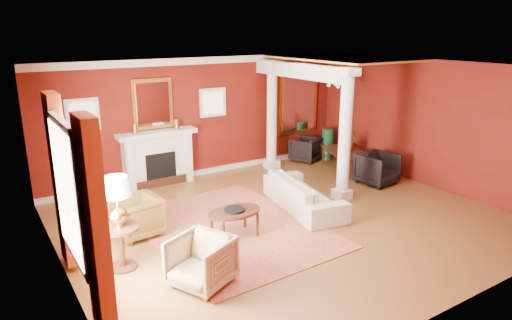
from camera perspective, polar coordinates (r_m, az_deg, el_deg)
ground at (r=8.91m, az=3.88°, el=-7.47°), size 8.00×8.00×0.00m
room_shell at (r=8.31m, az=4.14°, el=5.39°), size 8.04×7.04×2.92m
fireplace at (r=10.88m, az=-12.14°, el=0.24°), size 1.85×0.42×1.29m
overmantel_mirror at (r=10.74m, az=-12.80°, el=6.86°), size 0.95×0.07×1.15m
flank_window_left at (r=10.35m, az=-20.87°, el=5.29°), size 0.70×0.07×0.70m
flank_window_right at (r=11.38m, az=-5.40°, el=7.18°), size 0.70×0.07×0.70m
left_window at (r=6.38m, az=-21.75°, el=-4.66°), size 0.21×2.55×2.60m
column_front at (r=9.73m, az=11.07°, el=3.18°), size 0.36×0.36×2.80m
column_back at (r=11.78m, az=1.99°, el=5.72°), size 0.36×0.36×2.80m
header_beam at (r=10.74m, az=5.45°, el=11.06°), size 0.30×3.20×0.32m
amber_ceiling at (r=11.36m, az=10.65°, el=12.40°), size 2.30×3.40×0.04m
dining_mirror at (r=12.83m, az=5.29°, el=7.07°), size 1.30×0.07×1.70m
chandelier at (r=11.48m, az=10.50°, el=9.32°), size 0.60×0.62×0.75m
crown_trim at (r=11.15m, az=-6.70°, el=12.24°), size 8.00×0.08×0.16m
base_trim at (r=11.66m, az=-6.26°, el=-1.41°), size 8.00×0.08×0.12m
rug at (r=8.53m, az=-3.19°, el=-8.51°), size 3.03×3.96×0.02m
sofa at (r=9.31m, az=6.02°, el=-3.58°), size 1.05×2.29×0.86m
armchair_leopard at (r=8.37m, az=-14.70°, el=-6.64°), size 0.79×0.84×0.79m
armchair_stripe at (r=6.68m, az=-6.89°, el=-12.24°), size 1.00×1.02×0.80m
coffee_table at (r=8.05m, az=-2.71°, el=-6.64°), size 0.98×0.98×0.49m
coffee_book at (r=7.95m, az=-2.82°, el=-5.72°), size 0.16×0.07×0.22m
side_table at (r=7.11m, az=-16.90°, el=-5.75°), size 0.59×0.59×1.48m
dining_table at (r=11.88m, az=11.37°, el=0.56°), size 1.05×1.65×0.87m
dining_chair_near at (r=11.12m, az=14.94°, el=-0.88°), size 0.88×0.83×0.82m
dining_chair_far at (r=12.69m, az=6.20°, el=1.47°), size 0.92×0.90×0.73m
green_urn at (r=12.99m, az=8.91°, el=1.63°), size 0.37×0.37×0.88m
potted_plant at (r=11.78m, az=11.43°, el=3.68°), size 0.66×0.70×0.43m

